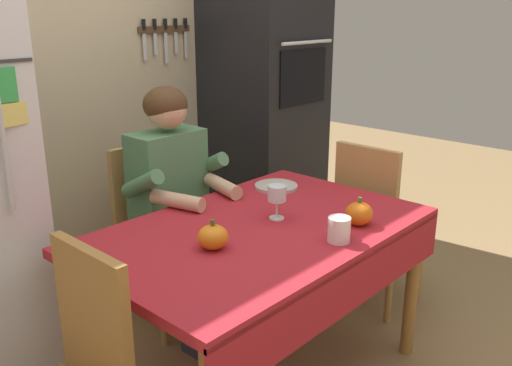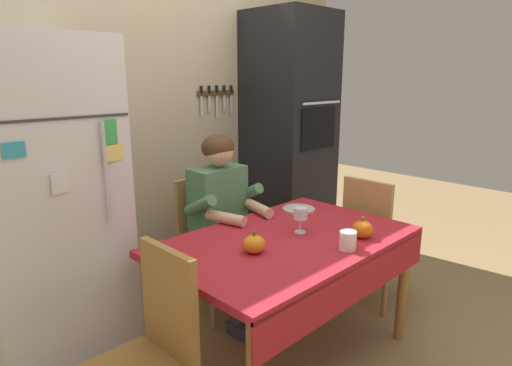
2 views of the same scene
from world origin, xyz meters
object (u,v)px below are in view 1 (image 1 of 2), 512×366
object	(u,v)px
wall_oven	(264,97)
wine_glass	(277,195)
dining_table	(262,247)
coffee_mug	(339,229)
pumpkin_large	(359,213)
pumpkin_medium	(213,237)
serving_tray	(276,186)
seated_person	(177,193)
chair_right_side	(374,220)
chair_behind_person	(156,226)

from	to	relation	value
wall_oven	wine_glass	size ratio (longest dim) A/B	14.26
dining_table	coffee_mug	distance (m)	0.35
dining_table	pumpkin_large	bearing A→B (deg)	-42.00
pumpkin_medium	serving_tray	world-z (taller)	pumpkin_medium
dining_table	seated_person	distance (m)	0.61
dining_table	chair_right_side	bearing A→B (deg)	0.37
pumpkin_large	pumpkin_medium	world-z (taller)	pumpkin_large
chair_right_side	pumpkin_large	distance (m)	0.72
wall_oven	pumpkin_large	distance (m)	1.43
seated_person	wine_glass	bearing A→B (deg)	-84.11
pumpkin_large	chair_right_side	bearing A→B (deg)	24.31
chair_behind_person	coffee_mug	xyz separation A→B (m)	(0.04, -1.10, 0.28)
chair_behind_person	serving_tray	size ratio (longest dim) A/B	4.38
dining_table	wine_glass	distance (m)	0.23
dining_table	chair_right_side	distance (m)	0.91
wine_glass	dining_table	bearing A→B (deg)	-168.53
seated_person	pumpkin_large	bearing A→B (deg)	-74.76
dining_table	chair_right_side	world-z (taller)	chair_right_side
wall_oven	dining_table	bearing A→B (deg)	-138.69
chair_behind_person	seated_person	xyz separation A→B (m)	(-0.00, -0.19, 0.23)
pumpkin_large	wall_oven	bearing A→B (deg)	57.66
dining_table	chair_behind_person	world-z (taller)	chair_behind_person
wall_oven	dining_table	xyz separation A→B (m)	(-1.05, -0.92, -0.39)
chair_right_side	chair_behind_person	bearing A→B (deg)	136.92
wall_oven	chair_behind_person	world-z (taller)	wall_oven
pumpkin_large	serving_tray	distance (m)	0.58
seated_person	pumpkin_medium	size ratio (longest dim) A/B	10.80
dining_table	seated_person	bearing A→B (deg)	84.39
seated_person	pumpkin_medium	distance (m)	0.69
wall_oven	coffee_mug	bearing A→B (deg)	-127.73
chair_behind_person	pumpkin_large	bearing A→B (deg)	-77.38
dining_table	chair_right_side	size ratio (longest dim) A/B	1.51
seated_person	chair_right_side	bearing A→B (deg)	-35.40
dining_table	chair_behind_person	bearing A→B (deg)	85.72
seated_person	pumpkin_large	xyz separation A→B (m)	(0.24, -0.87, 0.05)
chair_behind_person	coffee_mug	distance (m)	1.13
chair_behind_person	chair_right_side	world-z (taller)	same
chair_behind_person	wine_glass	distance (m)	0.84
seated_person	serving_tray	xyz separation A→B (m)	(0.37, -0.31, 0.01)
chair_behind_person	wine_glass	world-z (taller)	chair_behind_person
wall_oven	pumpkin_large	world-z (taller)	wall_oven
seated_person	serving_tray	world-z (taller)	seated_person
wine_glass	pumpkin_medium	distance (m)	0.39
wine_glass	seated_person	bearing A→B (deg)	95.89
dining_table	pumpkin_medium	bearing A→B (deg)	179.10
coffee_mug	wine_glass	distance (m)	0.33
seated_person	chair_right_side	distance (m)	1.06
seated_person	chair_behind_person	bearing A→B (deg)	90.00
chair_right_side	pumpkin_large	world-z (taller)	chair_right_side
chair_behind_person	seated_person	bearing A→B (deg)	-90.00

